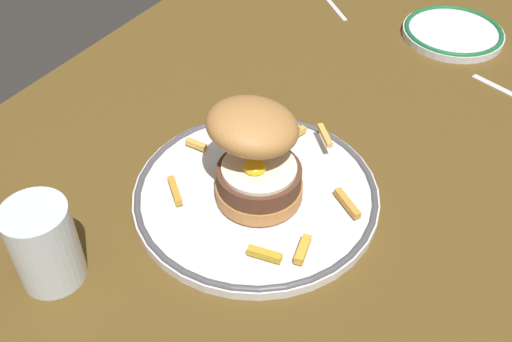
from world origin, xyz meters
The scene contains 6 objects.
ground_plane centered at (0.00, 0.00, -2.00)cm, with size 146.12×81.07×4.00cm, color brown.
dinner_plate centered at (-0.62, -0.84, 0.84)cm, with size 29.71×29.71×1.60cm.
burger centered at (-0.71, -0.65, 7.47)cm, with size 14.48×14.14×12.24cm.
fries_pile centered at (1.58, -2.20, 2.42)cm, with size 22.06×24.80×2.92cm.
water_glass centered at (-21.92, 11.38, 4.44)cm, with size 6.89×6.89×10.01cm.
side_plate centered at (48.59, -8.32, 0.83)cm, with size 16.54×16.54×1.60cm.
Camera 1 is at (-43.69, -28.30, 53.13)cm, focal length 42.38 mm.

